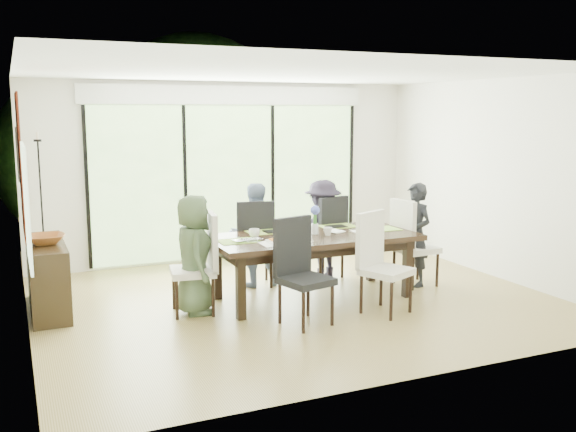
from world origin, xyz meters
name	(u,v)px	position (x,y,z in m)	size (l,w,h in m)	color
floor	(296,301)	(0.00, 0.00, -0.01)	(6.00, 5.00, 0.01)	olive
ceiling	(297,72)	(0.00, 0.00, 2.71)	(6.00, 5.00, 0.01)	white
wall_back	(229,172)	(0.00, 2.51, 1.35)	(6.00, 0.02, 2.70)	silver
wall_front	(422,223)	(0.00, -2.51, 1.35)	(6.00, 0.02, 2.70)	beige
wall_left	(20,204)	(-3.01, 0.00, 1.35)	(0.02, 5.00, 2.70)	beige
wall_right	(498,179)	(3.01, 0.00, 1.35)	(0.02, 5.00, 2.70)	white
glass_doors	(230,182)	(0.00, 2.47, 1.20)	(4.20, 0.02, 2.30)	#598C3F
blinds_header	(229,95)	(0.00, 2.46, 2.50)	(4.40, 0.06, 0.28)	white
mullion_a	(87,188)	(-2.10, 2.46, 1.20)	(0.05, 0.04, 2.30)	black
mullion_b	(185,184)	(-0.70, 2.46, 1.20)	(0.05, 0.04, 2.30)	black
mullion_c	(273,180)	(0.70, 2.46, 1.20)	(0.05, 0.04, 2.30)	black
mullion_d	(351,176)	(2.10, 2.46, 1.20)	(0.05, 0.04, 2.30)	black
side_window	(27,205)	(-2.97, -1.20, 1.50)	(0.02, 0.90, 1.00)	#8CAD7F
deck	(214,250)	(0.00, 3.40, -0.05)	(6.00, 1.80, 0.10)	brown
rail_top	(200,208)	(0.00, 4.20, 0.55)	(6.00, 0.08, 0.06)	brown
foliage_left	(86,158)	(-1.80, 5.20, 1.44)	(3.20, 3.20, 3.20)	#14380F
foliage_mid	(196,135)	(0.40, 5.80, 1.80)	(4.00, 4.00, 4.00)	#14380F
foliage_right	(294,162)	(2.20, 5.00, 1.26)	(2.80, 2.80, 2.80)	#14380F
foliage_far	(139,143)	(-0.60, 6.50, 1.62)	(3.60, 3.60, 3.60)	#14380F
table_top	(313,237)	(0.23, 0.03, 0.75)	(2.51, 1.15, 0.06)	black
table_apron	(313,245)	(0.23, 0.03, 0.66)	(2.30, 0.94, 0.10)	black
table_leg_fl	(241,287)	(-0.85, -0.40, 0.36)	(0.09, 0.09, 0.72)	black
table_leg_fr	(407,268)	(1.31, -0.40, 0.36)	(0.09, 0.09, 0.72)	black
table_leg_bl	(217,270)	(-0.85, 0.46, 0.36)	(0.09, 0.09, 0.72)	black
table_leg_br	(371,254)	(1.31, 0.46, 0.36)	(0.09, 0.09, 0.72)	black
chair_left_end	(192,263)	(-1.27, 0.03, 0.58)	(0.48, 0.48, 1.15)	beige
chair_right_end	(416,242)	(1.73, 0.03, 0.58)	(0.48, 0.48, 1.15)	silver
chair_far_left	(254,242)	(-0.22, 0.88, 0.58)	(0.48, 0.48, 1.15)	black
chair_far_right	(322,236)	(0.78, 0.88, 0.58)	(0.48, 0.48, 1.15)	black
chair_near_left	(306,272)	(-0.27, -0.84, 0.58)	(0.48, 0.48, 1.15)	black
chair_near_right	(387,263)	(0.73, -0.84, 0.58)	(0.48, 0.48, 1.15)	silver
person_left_end	(194,255)	(-1.25, 0.03, 0.67)	(0.63, 0.40, 1.35)	#415337
person_right_end	(415,235)	(1.71, 0.03, 0.67)	(0.63, 0.40, 1.35)	black
person_far_left	(254,235)	(-0.22, 0.86, 0.67)	(0.63, 0.40, 1.35)	#7E92B7
person_far_right	(323,229)	(0.78, 0.86, 0.67)	(0.63, 0.40, 1.35)	#241E2D
placemat_left	(239,241)	(-0.72, 0.03, 0.79)	(0.46, 0.33, 0.01)	#7DA73B
placemat_right	(380,229)	(1.18, 0.03, 0.79)	(0.46, 0.33, 0.01)	#88B841
placemat_far_l	(266,232)	(-0.22, 0.43, 0.79)	(0.46, 0.33, 0.01)	#92B641
placemat_far_r	(338,226)	(0.78, 0.43, 0.79)	(0.46, 0.33, 0.01)	#84A53B
placemat_paper	(281,243)	(-0.32, -0.27, 0.79)	(0.46, 0.33, 0.01)	white
tablet_far_l	(275,231)	(-0.12, 0.38, 0.80)	(0.27, 0.19, 0.01)	black
tablet_far_r	(336,226)	(0.73, 0.38, 0.80)	(0.25, 0.18, 0.01)	black
papers	(365,231)	(0.93, -0.02, 0.79)	(0.31, 0.23, 0.00)	white
platter_base	(281,242)	(-0.32, -0.27, 0.80)	(0.27, 0.27, 0.03)	white
platter_snacks	(281,240)	(-0.32, -0.27, 0.82)	(0.21, 0.21, 0.01)	#CD6618
vase	(315,229)	(0.28, 0.08, 0.85)	(0.08, 0.08, 0.13)	silver
hyacinth_stems	(315,219)	(0.28, 0.08, 0.97)	(0.04, 0.04, 0.17)	#337226
hyacinth_blooms	(315,210)	(0.28, 0.08, 1.08)	(0.12, 0.12, 0.12)	#5061CA
laptop	(250,241)	(-0.62, -0.07, 0.80)	(0.35, 0.22, 0.03)	silver
cup_a	(254,233)	(-0.47, 0.18, 0.84)	(0.13, 0.13, 0.10)	white
cup_b	(328,232)	(0.38, -0.07, 0.83)	(0.10, 0.10, 0.10)	white
cup_c	(366,225)	(1.03, 0.13, 0.84)	(0.13, 0.13, 0.10)	white
book	(329,232)	(0.48, 0.08, 0.79)	(0.17, 0.23, 0.02)	white
sideboard	(47,276)	(-2.76, 0.79, 0.40)	(0.40, 1.42, 0.80)	black
bowl	(46,239)	(-2.76, 0.69, 0.85)	(0.42, 0.42, 0.10)	brown
candlestick_base	(44,235)	(-2.76, 1.14, 0.82)	(0.09, 0.09, 0.04)	black
candlestick_shaft	(41,188)	(-2.76, 1.14, 1.38)	(0.02, 0.02, 1.11)	black
candlestick_pan	(38,140)	(-2.76, 1.14, 1.93)	(0.09, 0.09, 0.03)	black
candle	(37,136)	(-2.76, 1.14, 1.98)	(0.03, 0.03, 0.09)	silver
tapestry	(21,166)	(-2.97, 0.40, 1.70)	(0.02, 1.00, 1.50)	maroon
art_frame	(18,154)	(-2.97, 1.70, 1.75)	(0.03, 0.55, 0.65)	black
art_canvas	(20,154)	(-2.95, 1.70, 1.75)	(0.01, 0.45, 0.55)	#1C5A55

